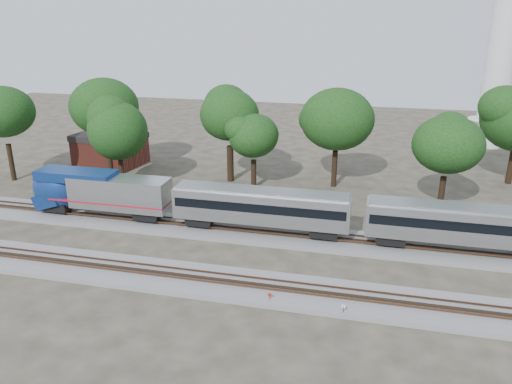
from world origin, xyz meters
TOP-DOWN VIEW (x-y plane):
  - ground at (0.00, 0.00)m, footprint 160.00×160.00m
  - track_far at (0.00, 6.00)m, footprint 160.00×5.00m
  - track_near at (0.00, -4.00)m, footprint 160.00×5.00m
  - train at (18.70, 6.00)m, footprint 89.15×3.07m
  - switch_stand_red at (3.39, -5.75)m, footprint 0.29×0.08m
  - switch_stand_white at (8.91, -6.20)m, footprint 0.32×0.13m
  - switch_lever at (4.77, -6.02)m, footprint 0.55×0.40m
  - brick_building at (-26.42, 24.86)m, footprint 10.00×7.70m
  - tree_0 at (-35.15, 15.21)m, footprint 9.12×9.12m
  - tree_1 at (-24.60, 21.35)m, footprint 9.10×9.10m
  - tree_2 at (-19.54, 15.17)m, footprint 7.52×7.52m
  - tree_3 at (-7.50, 21.47)m, footprint 8.77×8.77m
  - tree_4 at (-3.93, 19.50)m, footprint 6.78×6.78m
  - tree_5 at (5.73, 22.35)m, footprint 8.67×8.67m
  - tree_6 at (17.79, 16.27)m, footprint 7.80×7.80m

SIDE VIEW (x-z plane):
  - ground at x=0.00m, z-range 0.00..0.00m
  - switch_lever at x=4.77m, z-range 0.00..0.30m
  - track_far at x=0.00m, z-range -0.16..0.57m
  - track_near at x=0.00m, z-range -0.16..0.57m
  - switch_stand_red at x=3.39m, z-range 0.13..1.05m
  - switch_stand_white at x=8.91m, z-range 0.14..1.18m
  - brick_building at x=-26.42m, z-range 0.02..4.43m
  - train at x=18.70m, z-range 0.91..5.44m
  - tree_4 at x=-3.93m, z-range 1.86..11.42m
  - tree_2 at x=-19.54m, z-range 2.08..12.68m
  - tree_6 at x=17.79m, z-range 2.16..13.16m
  - tree_5 at x=5.73m, z-range 2.40..14.63m
  - tree_3 at x=-7.50m, z-range 2.43..14.80m
  - tree_1 at x=-24.60m, z-range 2.52..15.35m
  - tree_0 at x=-35.15m, z-range 2.53..15.39m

